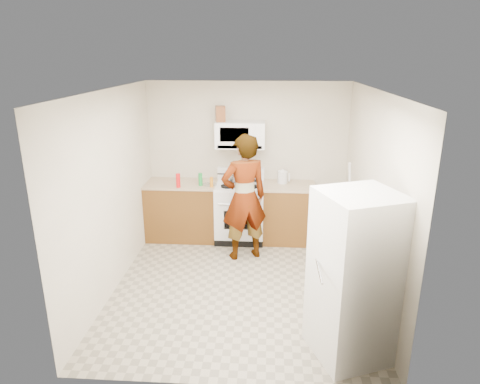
# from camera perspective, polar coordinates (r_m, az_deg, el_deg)

# --- Properties ---
(floor) EXTENTS (3.60, 3.60, 0.00)m
(floor) POSITION_cam_1_polar(r_m,az_deg,el_deg) (5.75, -0.02, -12.26)
(floor) COLOR gray
(floor) RESTS_ON ground
(back_wall) EXTENTS (3.20, 0.02, 2.50)m
(back_wall) POSITION_cam_1_polar(r_m,az_deg,el_deg) (6.96, 0.96, 4.27)
(back_wall) COLOR beige
(back_wall) RESTS_ON floor
(right_wall) EXTENTS (0.02, 3.60, 2.50)m
(right_wall) POSITION_cam_1_polar(r_m,az_deg,el_deg) (5.38, 17.15, -0.70)
(right_wall) COLOR beige
(right_wall) RESTS_ON floor
(cabinet_left) EXTENTS (1.12, 0.62, 0.90)m
(cabinet_left) POSITION_cam_1_polar(r_m,az_deg,el_deg) (7.03, -7.70, -2.56)
(cabinet_left) COLOR brown
(cabinet_left) RESTS_ON floor
(counter_left) EXTENTS (1.14, 0.64, 0.03)m
(counter_left) POSITION_cam_1_polar(r_m,az_deg,el_deg) (6.88, -7.86, 1.09)
(counter_left) COLOR tan
(counter_left) RESTS_ON cabinet_left
(cabinet_right) EXTENTS (0.80, 0.62, 0.90)m
(cabinet_right) POSITION_cam_1_polar(r_m,az_deg,el_deg) (6.91, 6.45, -2.90)
(cabinet_right) COLOR brown
(cabinet_right) RESTS_ON floor
(counter_right) EXTENTS (0.82, 0.64, 0.03)m
(counter_right) POSITION_cam_1_polar(r_m,az_deg,el_deg) (6.76, 6.59, 0.81)
(counter_right) COLOR tan
(counter_right) RESTS_ON cabinet_right
(gas_range) EXTENTS (0.76, 0.65, 1.13)m
(gas_range) POSITION_cam_1_polar(r_m,az_deg,el_deg) (6.89, -0.03, -2.51)
(gas_range) COLOR white
(gas_range) RESTS_ON floor
(microwave) EXTENTS (0.76, 0.38, 0.40)m
(microwave) POSITION_cam_1_polar(r_m,az_deg,el_deg) (6.69, 0.04, 7.67)
(microwave) COLOR white
(microwave) RESTS_ON back_wall
(person) EXTENTS (0.79, 0.67, 1.86)m
(person) POSITION_cam_1_polar(r_m,az_deg,el_deg) (6.13, 0.56, -0.78)
(person) COLOR tan
(person) RESTS_ON floor
(fridge) EXTENTS (0.91, 0.91, 1.70)m
(fridge) POSITION_cam_1_polar(r_m,az_deg,el_deg) (4.33, 15.03, -10.89)
(fridge) COLOR beige
(fridge) RESTS_ON floor
(kettle) EXTENTS (0.18, 0.18, 0.19)m
(kettle) POSITION_cam_1_polar(r_m,az_deg,el_deg) (6.81, 5.70, 1.98)
(kettle) COLOR silver
(kettle) RESTS_ON counter_right
(jug) EXTENTS (0.17, 0.17, 0.24)m
(jug) POSITION_cam_1_polar(r_m,az_deg,el_deg) (6.64, -2.63, 10.37)
(jug) COLOR brown
(jug) RESTS_ON microwave
(saucepan) EXTENTS (0.30, 0.30, 0.13)m
(saucepan) POSITION_cam_1_polar(r_m,az_deg,el_deg) (6.86, -0.96, 2.06)
(saucepan) COLOR #AEAFB2
(saucepan) RESTS_ON gas_range
(tray) EXTENTS (0.29, 0.25, 0.05)m
(tray) POSITION_cam_1_polar(r_m,az_deg,el_deg) (6.68, 0.95, 1.07)
(tray) COLOR white
(tray) RESTS_ON gas_range
(bottle_spray) EXTENTS (0.07, 0.07, 0.22)m
(bottle_spray) POSITION_cam_1_polar(r_m,az_deg,el_deg) (6.62, -8.25, 1.52)
(bottle_spray) COLOR red
(bottle_spray) RESTS_ON counter_left
(bottle_hot_sauce) EXTENTS (0.06, 0.06, 0.16)m
(bottle_hot_sauce) POSITION_cam_1_polar(r_m,az_deg,el_deg) (6.59, -3.82, 1.33)
(bottle_hot_sauce) COLOR orange
(bottle_hot_sauce) RESTS_ON counter_left
(bottle_green_cap) EXTENTS (0.07, 0.07, 0.20)m
(bottle_green_cap) POSITION_cam_1_polar(r_m,az_deg,el_deg) (6.67, -5.30, 1.69)
(bottle_green_cap) COLOR #188632
(bottle_green_cap) RESTS_ON counter_left
(pot_lid) EXTENTS (0.23, 0.23, 0.01)m
(pot_lid) POSITION_cam_1_polar(r_m,az_deg,el_deg) (6.73, -4.07, 1.02)
(pot_lid) COLOR silver
(pot_lid) RESTS_ON counter_left
(broom) EXTENTS (0.20, 0.28, 1.46)m
(broom) POSITION_cam_1_polar(r_m,az_deg,el_deg) (6.40, 14.43, -2.31)
(broom) COLOR silver
(broom) RESTS_ON floor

